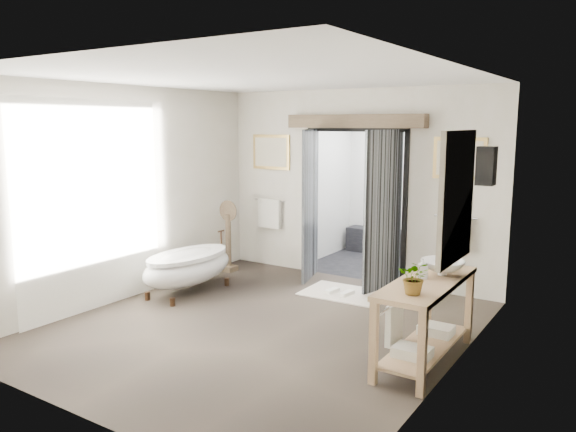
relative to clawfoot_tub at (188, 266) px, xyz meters
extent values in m
plane|color=#4D4136|center=(1.65, -0.54, -0.38)|extent=(5.00, 5.00, 0.00)
cube|color=beige|center=(1.65, -3.04, 1.07)|extent=(4.50, 0.02, 2.90)
cube|color=beige|center=(-0.60, -0.54, 1.07)|extent=(0.02, 5.00, 2.90)
cube|color=beige|center=(3.90, -0.54, 1.07)|extent=(0.02, 5.00, 2.90)
cube|color=beige|center=(0.13, 1.96, 1.07)|extent=(1.45, 0.02, 2.90)
cube|color=beige|center=(3.18, 1.96, 1.07)|extent=(1.45, 0.02, 2.90)
cube|color=beige|center=(1.65, 1.96, 2.22)|extent=(1.60, 0.02, 0.60)
cube|color=white|center=(1.65, -0.54, 2.52)|extent=(4.50, 5.00, 0.02)
cube|color=white|center=(-0.55, -1.14, 0.97)|extent=(0.02, 2.20, 2.70)
cube|color=gray|center=(3.88, -0.45, 1.32)|extent=(0.05, 0.95, 1.25)
cube|color=silver|center=(3.85, -0.45, 1.32)|extent=(0.01, 0.80, 1.10)
cube|color=black|center=(3.78, 1.01, 1.52)|extent=(0.20, 0.20, 0.45)
sphere|color=#FFCC8C|center=(3.78, 1.01, 1.52)|extent=(0.10, 0.10, 0.10)
cube|color=black|center=(1.65, 2.96, -0.38)|extent=(2.20, 2.00, 0.01)
cube|color=white|center=(1.65, 2.96, 2.12)|extent=(2.20, 2.00, 0.02)
cube|color=white|center=(1.65, 3.96, 0.87)|extent=(2.20, 0.02, 2.50)
cube|color=white|center=(0.55, 2.96, 0.87)|extent=(0.02, 2.00, 2.50)
cube|color=white|center=(2.75, 2.96, 0.87)|extent=(0.02, 2.00, 2.50)
cube|color=black|center=(1.65, 3.78, -0.16)|extent=(2.00, 0.35, 0.45)
cylinder|color=silver|center=(1.25, 3.93, 1.22)|extent=(0.40, 0.03, 0.40)
cylinder|color=silver|center=(2.05, 3.93, 1.22)|extent=(0.40, 0.03, 0.40)
cube|color=black|center=(0.85, 1.96, 0.77)|extent=(0.07, 0.10, 2.30)
cube|color=black|center=(2.45, 1.96, 0.77)|extent=(0.07, 0.10, 2.30)
cube|color=black|center=(1.65, 1.96, 1.92)|extent=(1.67, 0.10, 0.07)
cube|color=black|center=(1.05, 1.61, 0.77)|extent=(0.25, 0.78, 2.30)
cube|color=black|center=(2.25, 1.61, 0.77)|extent=(0.25, 0.78, 2.30)
cube|color=brown|center=(1.65, 1.86, 2.04)|extent=(2.20, 0.20, 0.20)
cube|color=tan|center=(0.10, 1.94, 1.54)|extent=(0.72, 0.03, 0.57)
cube|color=beige|center=(0.10, 1.92, 1.54)|extent=(0.62, 0.01, 0.47)
cube|color=tan|center=(3.20, 1.94, 1.54)|extent=(0.72, 0.03, 0.57)
cube|color=beige|center=(3.20, 1.92, 1.54)|extent=(0.62, 0.01, 0.47)
cylinder|color=silver|center=(0.10, 1.90, 0.74)|extent=(0.60, 0.02, 0.02)
cube|color=silver|center=(0.10, 1.88, 0.52)|extent=(0.42, 0.08, 0.48)
cylinder|color=silver|center=(3.20, 1.90, 0.74)|extent=(0.60, 0.02, 0.02)
cube|color=silver|center=(3.20, 1.88, 0.52)|extent=(0.42, 0.08, 0.48)
cylinder|color=#3B2617|center=(-0.24, -0.57, -0.33)|extent=(0.08, 0.08, 0.11)
cylinder|color=#3B2617|center=(0.24, -0.57, -0.33)|extent=(0.08, 0.08, 0.11)
cylinder|color=#3B2617|center=(-0.24, 0.57, -0.33)|extent=(0.08, 0.08, 0.11)
cylinder|color=#3B2617|center=(0.24, 0.57, -0.33)|extent=(0.08, 0.08, 0.11)
ellipsoid|color=white|center=(0.00, 0.00, -0.01)|extent=(0.72, 1.60, 0.51)
cylinder|color=#3B2617|center=(0.00, 0.74, 0.30)|extent=(0.03, 0.03, 0.21)
cube|color=tan|center=(3.40, -1.19, 0.04)|extent=(0.07, 0.07, 0.85)
cube|color=tan|center=(3.86, -1.19, 0.04)|extent=(0.07, 0.07, 0.85)
cube|color=tan|center=(3.40, 0.29, 0.04)|extent=(0.07, 0.07, 0.85)
cube|color=tan|center=(3.86, 0.29, 0.04)|extent=(0.07, 0.07, 0.85)
cube|color=tan|center=(3.63, -0.45, 0.44)|extent=(0.55, 1.60, 0.05)
cube|color=tan|center=(3.63, -0.45, -0.22)|extent=(0.45, 1.50, 0.03)
cylinder|color=silver|center=(3.36, -0.45, 0.22)|extent=(0.02, 1.40, 0.02)
cube|color=silver|center=(3.36, -0.60, 0.02)|extent=(0.06, 0.34, 0.42)
cube|color=silver|center=(3.63, -0.80, -0.16)|extent=(0.35, 0.25, 0.10)
cube|color=silver|center=(3.63, -0.10, -0.16)|extent=(0.35, 0.25, 0.10)
cube|color=brown|center=(-0.28, 1.25, -0.34)|extent=(0.22, 0.22, 0.08)
cylinder|color=brown|center=(-0.28, 1.25, 0.12)|extent=(0.09, 0.09, 0.86)
cylinder|color=silver|center=(-0.28, 1.27, 0.61)|extent=(0.30, 0.02, 0.30)
cylinder|color=brown|center=(-0.28, 1.25, 0.61)|extent=(0.34, 0.02, 0.34)
cube|color=beige|center=(1.92, 1.16, -0.38)|extent=(1.22, 0.84, 0.01)
cube|color=white|center=(1.74, 1.08, -0.34)|extent=(0.13, 0.27, 0.05)
cube|color=white|center=(1.97, 1.08, -0.34)|extent=(0.13, 0.27, 0.05)
imported|color=white|center=(3.69, -0.16, 0.54)|extent=(0.54, 0.54, 0.15)
imported|color=gray|center=(3.68, -0.96, 0.63)|extent=(0.34, 0.31, 0.32)
imported|color=gray|center=(3.56, -0.38, 0.57)|extent=(0.12, 0.12, 0.21)
imported|color=gray|center=(3.58, 0.27, 0.55)|extent=(0.16, 0.16, 0.16)
camera|label=1|loc=(5.40, -5.71, 2.01)|focal=35.00mm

